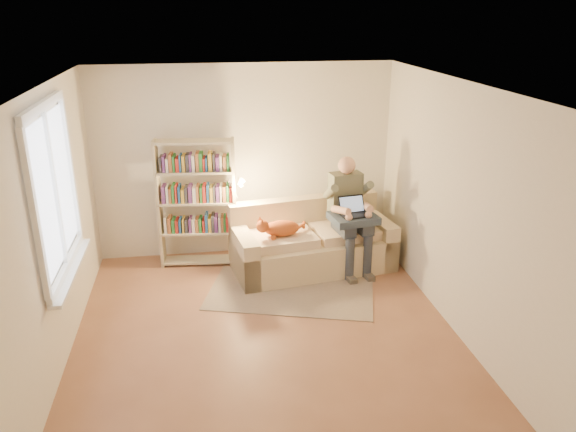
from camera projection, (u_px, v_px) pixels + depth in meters
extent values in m
plane|color=brown|center=(267.00, 334.00, 5.97)|extent=(4.50, 4.50, 0.00)
cube|color=white|center=(263.00, 86.00, 5.06)|extent=(4.00, 4.50, 0.02)
cube|color=silver|center=(51.00, 233.00, 5.21)|extent=(0.02, 4.50, 2.60)
cube|color=silver|center=(456.00, 209.00, 5.81)|extent=(0.02, 4.50, 2.60)
cube|color=silver|center=(244.00, 161.00, 7.59)|extent=(4.00, 0.02, 2.60)
cube|color=silver|center=(310.00, 350.00, 3.43)|extent=(4.00, 0.02, 2.60)
plane|color=white|center=(54.00, 190.00, 5.28)|extent=(0.00, 1.50, 1.50)
cube|color=white|center=(42.00, 106.00, 5.00)|extent=(0.05, 1.50, 0.08)
cube|color=white|center=(67.00, 266.00, 5.55)|extent=(0.05, 1.50, 0.08)
cube|color=white|center=(55.00, 190.00, 5.28)|extent=(0.04, 0.05, 1.50)
cube|color=white|center=(72.00, 270.00, 5.58)|extent=(0.12, 1.52, 0.04)
cube|color=beige|center=(313.00, 253.00, 7.40)|extent=(2.18, 1.22, 0.43)
cube|color=beige|center=(304.00, 213.00, 7.57)|extent=(2.07, 0.51, 0.44)
cube|color=beige|center=(244.00, 256.00, 7.10)|extent=(0.34, 0.95, 0.62)
cube|color=beige|center=(377.00, 238.00, 7.63)|extent=(0.34, 0.95, 0.62)
cube|color=beige|center=(280.00, 239.00, 7.12)|extent=(0.96, 0.74, 0.12)
cube|color=beige|center=(347.00, 231.00, 7.39)|extent=(0.96, 0.74, 0.12)
cube|color=#6B705A|center=(345.00, 194.00, 7.29)|extent=(0.44, 0.28, 0.56)
sphere|color=#DDA081|center=(347.00, 165.00, 7.13)|extent=(0.22, 0.22, 0.22)
cube|color=#2E3441|center=(344.00, 226.00, 7.13)|extent=(0.23, 0.48, 0.17)
cube|color=#2E3441|center=(361.00, 224.00, 7.20)|extent=(0.23, 0.48, 0.17)
cylinder|color=#2E3441|center=(350.00, 259.00, 7.06)|extent=(0.12, 0.12, 0.58)
cylinder|color=#2E3441|center=(367.00, 256.00, 7.13)|extent=(0.12, 0.12, 0.58)
ellipsoid|color=orange|center=(281.00, 228.00, 7.04)|extent=(0.48, 0.30, 0.20)
sphere|color=orange|center=(262.00, 227.00, 6.91)|extent=(0.16, 0.16, 0.16)
cylinder|color=orange|center=(297.00, 228.00, 7.17)|extent=(0.22, 0.08, 0.06)
cube|color=#2A374A|center=(354.00, 218.00, 7.12)|extent=(0.63, 0.54, 0.09)
cube|color=black|center=(356.00, 215.00, 7.06)|extent=(0.37, 0.28, 0.02)
cube|color=black|center=(352.00, 204.00, 7.13)|extent=(0.35, 0.16, 0.21)
plane|color=#8CA5CC|center=(352.00, 204.00, 7.13)|extent=(0.33, 0.18, 0.28)
cube|color=#BEB190|center=(159.00, 204.00, 7.29)|extent=(0.06, 0.26, 1.71)
cube|color=#BEB190|center=(235.00, 203.00, 7.35)|extent=(0.06, 0.26, 1.71)
cube|color=#BEB190|center=(200.00, 260.00, 7.61)|extent=(1.04, 0.36, 0.03)
cube|color=#BEB190|center=(199.00, 231.00, 7.46)|extent=(1.04, 0.36, 0.03)
cube|color=#BEB190|center=(197.00, 202.00, 7.32)|extent=(1.04, 0.36, 0.03)
cube|color=#BEB190|center=(195.00, 171.00, 7.17)|extent=(1.04, 0.36, 0.03)
cube|color=#BEB190|center=(193.00, 141.00, 7.03)|extent=(1.04, 0.36, 0.03)
cube|color=#267233|center=(198.00, 223.00, 7.42)|extent=(0.88, 0.29, 0.20)
cube|color=#B2261E|center=(196.00, 194.00, 7.27)|extent=(0.88, 0.29, 0.20)
cube|color=#1E4C8C|center=(195.00, 163.00, 7.13)|extent=(0.88, 0.29, 0.20)
cylinder|color=silver|center=(229.00, 199.00, 7.33)|extent=(0.09, 0.09, 0.04)
cone|color=silver|center=(239.00, 182.00, 7.14)|extent=(0.12, 0.15, 0.14)
cube|color=gray|center=(291.00, 291.00, 6.85)|extent=(2.23, 1.69, 0.01)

